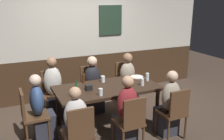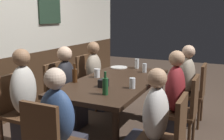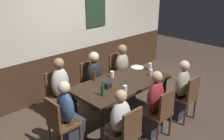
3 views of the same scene
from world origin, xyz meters
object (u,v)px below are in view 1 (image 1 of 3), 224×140
(tumbler_water, at_px, (101,93))
(person_right_far, at_px, (128,83))
(chair_left_far, at_px, (52,91))
(chair_right_near, at_px, (175,111))
(person_mid_near, at_px, (126,117))
(tumbler_short, at_px, (142,83))
(beer_glass_half, at_px, (103,79))
(person_left_far, at_px, (54,93))
(person_head_west, at_px, (41,113))
(chair_right_far, at_px, (125,80))
(person_right_near, at_px, (168,108))
(beer_bottle_brown, at_px, (83,78))
(chair_left_near, at_px, (79,132))
(beer_bottle_green, at_px, (77,90))
(chair_mid_far, at_px, (91,85))
(pint_glass_stout, at_px, (147,77))
(dining_table, at_px, (107,91))
(chair_head_west, at_px, (30,113))
(person_mid_far, at_px, (93,88))
(condiment_caddy, at_px, (89,87))
(plate_white_large, at_px, (137,77))
(chair_mid_near, at_px, (131,121))

(tumbler_water, bearing_deg, person_right_far, 44.52)
(chair_left_far, height_order, chair_right_near, same)
(person_mid_near, bearing_deg, chair_right_near, -11.45)
(tumbler_short, bearing_deg, person_right_far, 77.31)
(beer_glass_half, bearing_deg, chair_left_far, 144.34)
(person_left_far, distance_m, person_head_west, 0.80)
(chair_right_far, xyz_separation_m, tumbler_water, (-1.06, -1.20, 0.29))
(chair_right_near, relative_size, person_mid_near, 0.76)
(person_right_near, bearing_deg, person_right_far, 90.00)
(tumbler_water, xyz_separation_m, beer_bottle_brown, (-0.05, 0.73, 0.04))
(chair_left_near, relative_size, beer_bottle_green, 3.58)
(person_head_west, xyz_separation_m, person_right_far, (1.96, 0.71, 0.01))
(chair_mid_far, bearing_deg, person_right_near, -63.22)
(pint_glass_stout, bearing_deg, person_mid_near, -138.85)
(dining_table, height_order, beer_bottle_brown, beer_bottle_brown)
(tumbler_water, bearing_deg, person_left_far, 117.41)
(chair_head_west, relative_size, tumbler_water, 7.41)
(person_mid_far, relative_size, beer_bottle_green, 4.60)
(beer_glass_half, height_order, beer_bottle_green, beer_bottle_green)
(pint_glass_stout, bearing_deg, condiment_caddy, -179.00)
(condiment_caddy, bearing_deg, chair_right_near, -36.89)
(chair_mid_far, xyz_separation_m, person_mid_near, (-0.00, -1.59, -0.01))
(beer_bottle_green, distance_m, plate_white_large, 1.43)
(chair_mid_near, bearing_deg, person_left_far, 116.75)
(chair_left_near, height_order, chair_head_west, same)
(person_right_far, bearing_deg, chair_left_near, -135.27)
(tumbler_short, xyz_separation_m, tumbler_water, (-0.86, -0.14, -0.00))
(person_head_west, xyz_separation_m, beer_bottle_brown, (0.85, 0.40, 0.36))
(person_mid_near, distance_m, beer_glass_half, 1.03)
(chair_mid_near, relative_size, beer_bottle_brown, 3.73)
(person_mid_near, bearing_deg, person_mid_far, 90.00)
(person_right_far, distance_m, pint_glass_stout, 0.78)
(chair_head_west, distance_m, person_left_far, 0.89)
(dining_table, bearing_deg, beer_glass_half, 83.41)
(chair_mid_far, bearing_deg, chair_mid_near, -90.00)
(tumbler_short, bearing_deg, chair_head_west, 174.30)
(chair_right_near, distance_m, plate_white_large, 1.18)
(person_mid_far, bearing_deg, beer_bottle_brown, -134.74)
(chair_left_near, xyz_separation_m, chair_mid_far, (0.80, 1.75, 0.00))
(chair_left_near, relative_size, condiment_caddy, 8.00)
(person_left_far, relative_size, beer_bottle_green, 4.85)
(person_mid_far, xyz_separation_m, beer_glass_half, (0.03, -0.43, 0.31))
(person_mid_far, distance_m, person_right_near, 1.63)
(chair_left_near, bearing_deg, person_mid_near, 11.45)
(chair_right_far, distance_m, chair_right_near, 1.75)
(chair_right_near, xyz_separation_m, person_head_west, (-1.96, 0.87, -0.03))
(chair_left_near, relative_size, person_mid_near, 0.76)
(person_right_far, height_order, pint_glass_stout, person_right_far)
(person_head_west, bearing_deg, chair_right_near, -24.01)
(pint_glass_stout, relative_size, condiment_caddy, 1.34)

